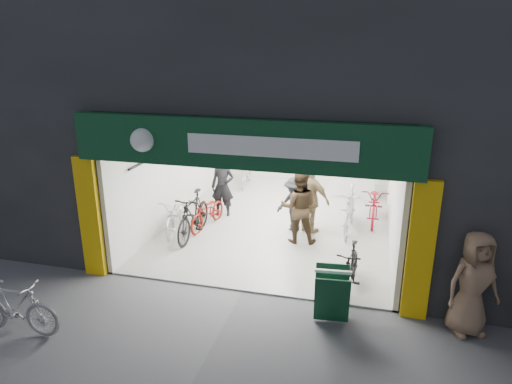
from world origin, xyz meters
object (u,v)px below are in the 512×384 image
at_px(parked_bike, 15,307).
at_px(bike_right_front, 350,269).
at_px(pedestrian_near, 473,284).
at_px(bike_left_front, 177,214).
at_px(sandwich_board, 332,293).

bearing_deg(parked_bike, bike_right_front, -64.14).
bearing_deg(pedestrian_near, bike_left_front, 134.38).
distance_m(bike_right_front, parked_bike, 6.13).
relative_size(bike_left_front, parked_bike, 1.10).
distance_m(parked_bike, pedestrian_near, 7.73).
relative_size(pedestrian_near, sandwich_board, 1.96).
relative_size(bike_right_front, parked_bike, 0.96).
xyz_separation_m(pedestrian_near, sandwich_board, (-2.30, -0.20, -0.41)).
relative_size(bike_left_front, sandwich_board, 1.93).
height_order(bike_left_front, bike_right_front, bike_right_front).
bearing_deg(pedestrian_near, parked_bike, 172.03).
height_order(parked_bike, pedestrian_near, pedestrian_near).
xyz_separation_m(bike_left_front, sandwich_board, (4.31, -3.02, 0.04)).
bearing_deg(bike_left_front, pedestrian_near, -31.68).
height_order(bike_right_front, parked_bike, parked_bike).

